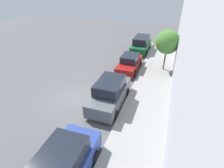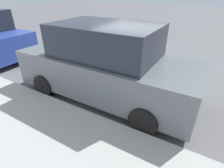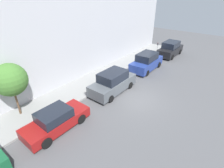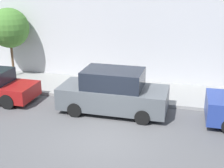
% 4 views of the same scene
% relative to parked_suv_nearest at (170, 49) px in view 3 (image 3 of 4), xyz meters
% --- Properties ---
extents(ground_plane, '(60.00, 60.00, 0.00)m').
position_rel_parked_suv_nearest_xyz_m(ground_plane, '(-2.17, 12.57, -0.93)').
color(ground_plane, '#515154').
extents(sidewalk, '(3.19, 32.00, 0.15)m').
position_rel_parked_suv_nearest_xyz_m(sidewalk, '(2.92, 12.57, -0.86)').
color(sidewalk, gray).
rests_on(sidewalk, ground_plane).
extents(building_facade, '(2.00, 32.00, 10.57)m').
position_rel_parked_suv_nearest_xyz_m(building_facade, '(5.51, 12.57, 4.36)').
color(building_facade, '#B7B7BC').
rests_on(building_facade, ground_plane).
extents(parked_suv_nearest, '(2.08, 4.81, 1.98)m').
position_rel_parked_suv_nearest_xyz_m(parked_suv_nearest, '(0.00, 0.00, 0.00)').
color(parked_suv_nearest, black).
rests_on(parked_suv_nearest, ground_plane).
extents(parked_suv_second, '(2.08, 4.84, 1.98)m').
position_rel_parked_suv_nearest_xyz_m(parked_suv_second, '(0.27, 6.41, 0.00)').
color(parked_suv_second, navy).
rests_on(parked_suv_second, ground_plane).
extents(parked_suv_third, '(2.08, 4.80, 1.98)m').
position_rel_parked_suv_nearest_xyz_m(parked_suv_third, '(0.24, 12.81, 0.00)').
color(parked_suv_third, '#4C5156').
rests_on(parked_suv_third, ground_plane).
extents(parked_sedan_fourth, '(1.92, 4.52, 1.54)m').
position_rel_parked_suv_nearest_xyz_m(parked_sedan_fourth, '(0.17, 19.04, -0.21)').
color(parked_sedan_fourth, maroon).
rests_on(parked_sedan_fourth, ground_plane).
extents(parking_meter_near, '(0.11, 0.15, 1.46)m').
position_rel_parked_suv_nearest_xyz_m(parking_meter_near, '(1.78, 0.42, 0.11)').
color(parking_meter_near, '#ADADB2').
rests_on(parking_meter_near, sidewalk).
extents(street_tree, '(2.28, 2.28, 4.01)m').
position_rel_parked_suv_nearest_xyz_m(street_tree, '(3.56, 19.86, 2.08)').
color(street_tree, brown).
rests_on(street_tree, sidewalk).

